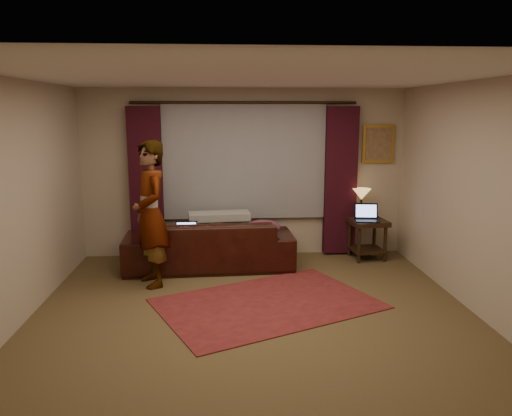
{
  "coord_description": "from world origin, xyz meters",
  "views": [
    {
      "loc": [
        -0.32,
        -5.23,
        2.26
      ],
      "look_at": [
        0.1,
        1.2,
        1.0
      ],
      "focal_mm": 35.0,
      "sensor_mm": 36.0,
      "label": 1
    }
  ],
  "objects": [
    {
      "name": "laptop_sofa",
      "position": [
        -0.86,
        1.62,
        0.6
      ],
      "size": [
        0.31,
        0.34,
        0.22
      ],
      "primitive_type": null,
      "rotation": [
        0.0,
        0.0,
        0.01
      ],
      "color": "black",
      "rests_on": "sofa"
    },
    {
      "name": "wall_back",
      "position": [
        0.0,
        2.5,
        1.3
      ],
      "size": [
        5.0,
        0.02,
        2.6
      ],
      "primitive_type": "cube",
      "color": "#BCAB95",
      "rests_on": "ground"
    },
    {
      "name": "wall_right",
      "position": [
        2.5,
        0.0,
        1.3
      ],
      "size": [
        0.02,
        5.0,
        2.6
      ],
      "primitive_type": "cube",
      "color": "#BCAB95",
      "rests_on": "ground"
    },
    {
      "name": "sofa",
      "position": [
        -0.54,
        1.84,
        0.49
      ],
      "size": [
        2.47,
        1.15,
        0.98
      ],
      "primitive_type": "imported",
      "rotation": [
        0.0,
        0.0,
        3.19
      ],
      "color": "black",
      "rests_on": "floor"
    },
    {
      "name": "ceiling",
      "position": [
        0.0,
        0.0,
        2.6
      ],
      "size": [
        5.0,
        5.0,
        0.02
      ],
      "primitive_type": "cube",
      "color": "silver",
      "rests_on": "ground"
    },
    {
      "name": "floor",
      "position": [
        0.0,
        0.0,
        -0.01
      ],
      "size": [
        5.0,
        5.0,
        0.01
      ],
      "primitive_type": "cube",
      "color": "brown",
      "rests_on": "ground"
    },
    {
      "name": "throw_blanket",
      "position": [
        -0.39,
        2.04,
        0.98
      ],
      "size": [
        0.93,
        0.44,
        0.11
      ],
      "primitive_type": "cube",
      "rotation": [
        0.0,
        0.0,
        0.09
      ],
      "color": "#A09F9A",
      "rests_on": "sofa"
    },
    {
      "name": "end_table",
      "position": [
        1.88,
        2.11,
        0.31
      ],
      "size": [
        0.59,
        0.59,
        0.62
      ],
      "primitive_type": "cube",
      "rotation": [
        0.0,
        0.0,
        0.11
      ],
      "color": "black",
      "rests_on": "floor"
    },
    {
      "name": "person",
      "position": [
        -1.27,
        1.14,
        0.95
      ],
      "size": [
        0.73,
        0.73,
        1.9
      ],
      "primitive_type": "imported",
      "rotation": [
        0.0,
        0.0,
        -1.15
      ],
      "color": "#A09F9A",
      "rests_on": "floor"
    },
    {
      "name": "drape_left",
      "position": [
        -1.5,
        2.39,
        1.18
      ],
      "size": [
        0.5,
        0.14,
        2.3
      ],
      "primitive_type": "cube",
      "color": "#350D18",
      "rests_on": "floor"
    },
    {
      "name": "wall_left",
      "position": [
        -2.5,
        0.0,
        1.3
      ],
      "size": [
        0.02,
        5.0,
        2.6
      ],
      "primitive_type": "cube",
      "color": "#BCAB95",
      "rests_on": "ground"
    },
    {
      "name": "curtain_rod",
      "position": [
        0.0,
        2.39,
        2.38
      ],
      "size": [
        0.04,
        0.04,
        3.4
      ],
      "primitive_type": "cylinder",
      "color": "black",
      "rests_on": "wall_back"
    },
    {
      "name": "area_rug",
      "position": [
        0.18,
        0.35,
        0.01
      ],
      "size": [
        2.93,
        2.53,
        0.01
      ],
      "primitive_type": "cube",
      "rotation": [
        0.0,
        0.0,
        0.43
      ],
      "color": "maroon",
      "rests_on": "floor"
    },
    {
      "name": "picture_frame",
      "position": [
        2.1,
        2.47,
        1.75
      ],
      "size": [
        0.5,
        0.04,
        0.6
      ],
      "primitive_type": "cube",
      "color": "#B48C36",
      "rests_on": "wall_back"
    },
    {
      "name": "tiffany_lamp",
      "position": [
        1.81,
        2.28,
        0.85
      ],
      "size": [
        0.31,
        0.31,
        0.45
      ],
      "primitive_type": null,
      "rotation": [
        0.0,
        0.0,
        -0.1
      ],
      "color": "olive",
      "rests_on": "end_table"
    },
    {
      "name": "laptop_table",
      "position": [
        1.83,
        2.0,
        0.75
      ],
      "size": [
        0.4,
        0.42,
        0.25
      ],
      "primitive_type": null,
      "rotation": [
        0.0,
        0.0,
        -0.13
      ],
      "color": "black",
      "rests_on": "end_table"
    },
    {
      "name": "clothing_pile",
      "position": [
        0.24,
        1.75,
        0.6
      ],
      "size": [
        0.53,
        0.42,
        0.21
      ],
      "primitive_type": "ellipsoid",
      "rotation": [
        0.0,
        0.0,
        0.07
      ],
      "color": "brown",
      "rests_on": "sofa"
    },
    {
      "name": "wall_front",
      "position": [
        0.0,
        -2.5,
        1.3
      ],
      "size": [
        5.0,
        0.02,
        2.6
      ],
      "primitive_type": "cube",
      "color": "#BCAB95",
      "rests_on": "ground"
    },
    {
      "name": "sheer_curtain",
      "position": [
        0.0,
        2.44,
        1.5
      ],
      "size": [
        2.5,
        0.05,
        1.8
      ],
      "primitive_type": "cube",
      "color": "gray",
      "rests_on": "wall_back"
    },
    {
      "name": "drape_right",
      "position": [
        1.5,
        2.39,
        1.18
      ],
      "size": [
        0.5,
        0.14,
        2.3
      ],
      "primitive_type": "cube",
      "color": "#350D18",
      "rests_on": "floor"
    }
  ]
}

